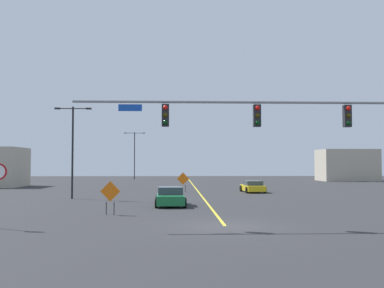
{
  "coord_description": "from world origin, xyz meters",
  "views": [
    {
      "loc": [
        -2.28,
        -20.64,
        2.91
      ],
      "look_at": [
        -0.66,
        24.82,
        4.93
      ],
      "focal_mm": 41.28,
      "sensor_mm": 36.0,
      "label": 1
    }
  ],
  "objects_px": {
    "traffic_signal_assembly": "(299,122)",
    "construction_sign_right_lane": "(183,180)",
    "street_lamp_near_right": "(73,144)",
    "street_lamp_near_left": "(135,151)",
    "construction_sign_right_shoulder": "(110,193)",
    "car_yellow_passing": "(253,187)",
    "car_green_far": "(170,197)"
  },
  "relations": [
    {
      "from": "traffic_signal_assembly",
      "to": "car_yellow_passing",
      "type": "xyz_separation_m",
      "value": [
        1.92,
        23.9,
        -4.33
      ]
    },
    {
      "from": "construction_sign_right_lane",
      "to": "car_green_far",
      "type": "xyz_separation_m",
      "value": [
        -1.09,
        -14.55,
        -0.66
      ]
    },
    {
      "from": "construction_sign_right_shoulder",
      "to": "construction_sign_right_lane",
      "type": "bearing_deg",
      "value": 77.36
    },
    {
      "from": "street_lamp_near_left",
      "to": "car_yellow_passing",
      "type": "height_order",
      "value": "street_lamp_near_left"
    },
    {
      "from": "street_lamp_near_left",
      "to": "street_lamp_near_right",
      "type": "relative_size",
      "value": 1.14
    },
    {
      "from": "street_lamp_near_left",
      "to": "construction_sign_right_shoulder",
      "type": "bearing_deg",
      "value": -85.97
    },
    {
      "from": "street_lamp_near_right",
      "to": "construction_sign_right_lane",
      "type": "height_order",
      "value": "street_lamp_near_right"
    },
    {
      "from": "traffic_signal_assembly",
      "to": "car_yellow_passing",
      "type": "bearing_deg",
      "value": 85.41
    },
    {
      "from": "street_lamp_near_left",
      "to": "construction_sign_right_shoulder",
      "type": "distance_m",
      "value": 56.82
    },
    {
      "from": "car_yellow_passing",
      "to": "car_green_far",
      "type": "height_order",
      "value": "car_green_far"
    },
    {
      "from": "traffic_signal_assembly",
      "to": "street_lamp_near_right",
      "type": "relative_size",
      "value": 2.28
    },
    {
      "from": "traffic_signal_assembly",
      "to": "car_green_far",
      "type": "distance_m",
      "value": 12.52
    },
    {
      "from": "street_lamp_near_left",
      "to": "traffic_signal_assembly",
      "type": "bearing_deg",
      "value": -77.51
    },
    {
      "from": "construction_sign_right_shoulder",
      "to": "car_yellow_passing",
      "type": "xyz_separation_m",
      "value": [
        11.51,
        19.19,
        -0.66
      ]
    },
    {
      "from": "construction_sign_right_shoulder",
      "to": "construction_sign_right_lane",
      "type": "relative_size",
      "value": 0.96
    },
    {
      "from": "street_lamp_near_left",
      "to": "car_yellow_passing",
      "type": "relative_size",
      "value": 2.12
    },
    {
      "from": "traffic_signal_assembly",
      "to": "street_lamp_near_left",
      "type": "xyz_separation_m",
      "value": [
        -13.57,
        61.25,
        0.25
      ]
    },
    {
      "from": "street_lamp_near_left",
      "to": "construction_sign_right_shoulder",
      "type": "xyz_separation_m",
      "value": [
        3.98,
        -56.54,
        -3.93
      ]
    },
    {
      "from": "construction_sign_right_lane",
      "to": "car_green_far",
      "type": "relative_size",
      "value": 0.48
    },
    {
      "from": "construction_sign_right_shoulder",
      "to": "car_green_far",
      "type": "xyz_separation_m",
      "value": [
        3.35,
        5.27,
        -0.61
      ]
    },
    {
      "from": "traffic_signal_assembly",
      "to": "construction_sign_right_lane",
      "type": "bearing_deg",
      "value": 101.84
    },
    {
      "from": "construction_sign_right_shoulder",
      "to": "construction_sign_right_lane",
      "type": "height_order",
      "value": "construction_sign_right_lane"
    },
    {
      "from": "street_lamp_near_right",
      "to": "car_yellow_passing",
      "type": "height_order",
      "value": "street_lamp_near_right"
    },
    {
      "from": "construction_sign_right_lane",
      "to": "street_lamp_near_right",
      "type": "bearing_deg",
      "value": -138.34
    },
    {
      "from": "street_lamp_near_left",
      "to": "construction_sign_right_lane",
      "type": "xyz_separation_m",
      "value": [
        8.42,
        -36.73,
        -3.88
      ]
    },
    {
      "from": "street_lamp_near_left",
      "to": "construction_sign_right_lane",
      "type": "height_order",
      "value": "street_lamp_near_left"
    },
    {
      "from": "traffic_signal_assembly",
      "to": "construction_sign_right_shoulder",
      "type": "bearing_deg",
      "value": 153.83
    },
    {
      "from": "car_yellow_passing",
      "to": "traffic_signal_assembly",
      "type": "bearing_deg",
      "value": -94.59
    },
    {
      "from": "street_lamp_near_right",
      "to": "street_lamp_near_left",
      "type": "bearing_deg",
      "value": 88.89
    },
    {
      "from": "street_lamp_near_right",
      "to": "construction_sign_right_shoulder",
      "type": "xyz_separation_m",
      "value": [
        4.85,
        -11.54,
        -3.3
      ]
    },
    {
      "from": "car_green_far",
      "to": "car_yellow_passing",
      "type": "bearing_deg",
      "value": 59.65
    },
    {
      "from": "traffic_signal_assembly",
      "to": "car_yellow_passing",
      "type": "relative_size",
      "value": 4.23
    }
  ]
}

